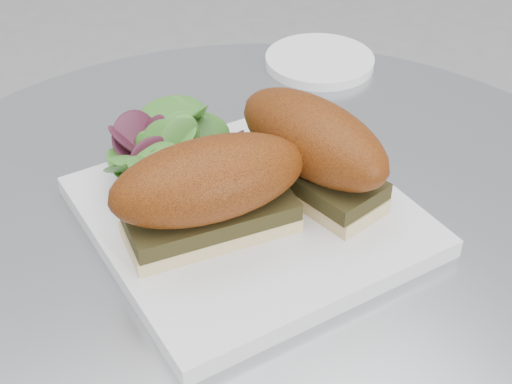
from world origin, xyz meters
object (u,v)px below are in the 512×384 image
sandwich_right (312,147)px  saucer (320,61)px  plate (249,216)px  sandwich_left (210,189)px

sandwich_right → saucer: sandwich_right is taller
plate → saucer: size_ratio=1.96×
plate → sandwich_right: sandwich_right is taller
sandwich_right → saucer: 0.25m
plate → sandwich_right: (0.06, 0.00, 0.05)m
sandwich_left → saucer: sandwich_left is taller
saucer → sandwich_left: bearing=-134.4°
plate → sandwich_left: sandwich_left is taller
sandwich_left → saucer: size_ratio=1.26×
sandwich_left → sandwich_right: same height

